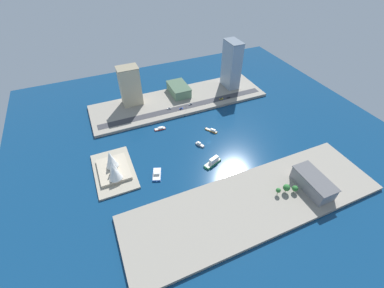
{
  "coord_description": "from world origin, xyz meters",
  "views": [
    {
      "loc": [
        -197.71,
        106.57,
        195.31
      ],
      "look_at": [
        0.73,
        20.83,
        3.19
      ],
      "focal_mm": 24.13,
      "sensor_mm": 36.0,
      "label": 1
    }
  ],
  "objects_px": {
    "taxi_yellow_cab": "(221,99)",
    "opera_landmark": "(113,166)",
    "water_taxi_orange": "(212,130)",
    "hatchback_blue": "(181,108)",
    "warehouse_low_gray": "(313,183)",
    "traffic_light_waterfront": "(186,107)",
    "catamaran_blue": "(157,174)",
    "office_block_beige": "(130,86)",
    "yacht_sleek_gray": "(200,145)",
    "tower_tall_glass": "(232,65)",
    "suv_black": "(228,98)",
    "sedan_silver": "(191,104)",
    "tugboat_red": "(160,129)",
    "ferry_green_doubledeck": "(213,162)",
    "terminal_long_green": "(179,89)",
    "van_white": "(169,109)"
  },
  "relations": [
    {
      "from": "warehouse_low_gray",
      "to": "water_taxi_orange",
      "type": "bearing_deg",
      "value": 21.41
    },
    {
      "from": "water_taxi_orange",
      "to": "traffic_light_waterfront",
      "type": "relative_size",
      "value": 2.3
    },
    {
      "from": "yacht_sleek_gray",
      "to": "water_taxi_orange",
      "type": "relative_size",
      "value": 0.79
    },
    {
      "from": "tower_tall_glass",
      "to": "traffic_light_waterfront",
      "type": "distance_m",
      "value": 95.02
    },
    {
      "from": "yacht_sleek_gray",
      "to": "warehouse_low_gray",
      "type": "distance_m",
      "value": 121.19
    },
    {
      "from": "tower_tall_glass",
      "to": "tugboat_red",
      "type": "bearing_deg",
      "value": 113.61
    },
    {
      "from": "warehouse_low_gray",
      "to": "traffic_light_waterfront",
      "type": "bearing_deg",
      "value": 19.17
    },
    {
      "from": "yacht_sleek_gray",
      "to": "water_taxi_orange",
      "type": "height_order",
      "value": "yacht_sleek_gray"
    },
    {
      "from": "catamaran_blue",
      "to": "van_white",
      "type": "bearing_deg",
      "value": -25.89
    },
    {
      "from": "taxi_yellow_cab",
      "to": "opera_landmark",
      "type": "bearing_deg",
      "value": 114.98
    },
    {
      "from": "yacht_sleek_gray",
      "to": "van_white",
      "type": "bearing_deg",
      "value": 6.49
    },
    {
      "from": "warehouse_low_gray",
      "to": "terminal_long_green",
      "type": "bearing_deg",
      "value": 13.86
    },
    {
      "from": "sedan_silver",
      "to": "suv_black",
      "type": "height_order",
      "value": "sedan_silver"
    },
    {
      "from": "sedan_silver",
      "to": "traffic_light_waterfront",
      "type": "height_order",
      "value": "traffic_light_waterfront"
    },
    {
      "from": "van_white",
      "to": "traffic_light_waterfront",
      "type": "relative_size",
      "value": 0.81
    },
    {
      "from": "tower_tall_glass",
      "to": "traffic_light_waterfront",
      "type": "relative_size",
      "value": 10.19
    },
    {
      "from": "office_block_beige",
      "to": "traffic_light_waterfront",
      "type": "distance_m",
      "value": 77.74
    },
    {
      "from": "catamaran_blue",
      "to": "water_taxi_orange",
      "type": "bearing_deg",
      "value": -63.41
    },
    {
      "from": "office_block_beige",
      "to": "traffic_light_waterfront",
      "type": "bearing_deg",
      "value": -125.91
    },
    {
      "from": "catamaran_blue",
      "to": "warehouse_low_gray",
      "type": "relative_size",
      "value": 0.46
    },
    {
      "from": "hatchback_blue",
      "to": "opera_landmark",
      "type": "distance_m",
      "value": 127.34
    },
    {
      "from": "warehouse_low_gray",
      "to": "suv_black",
      "type": "relative_size",
      "value": 9.48
    },
    {
      "from": "opera_landmark",
      "to": "sedan_silver",
      "type": "bearing_deg",
      "value": -55.84
    },
    {
      "from": "yacht_sleek_gray",
      "to": "van_white",
      "type": "relative_size",
      "value": 2.25
    },
    {
      "from": "ferry_green_doubledeck",
      "to": "tower_tall_glass",
      "type": "height_order",
      "value": "tower_tall_glass"
    },
    {
      "from": "warehouse_low_gray",
      "to": "traffic_light_waterfront",
      "type": "xyz_separation_m",
      "value": [
        167.26,
        58.16,
        -2.72
      ]
    },
    {
      "from": "tower_tall_glass",
      "to": "opera_landmark",
      "type": "distance_m",
      "value": 220.66
    },
    {
      "from": "water_taxi_orange",
      "to": "hatchback_blue",
      "type": "relative_size",
      "value": 3.43
    },
    {
      "from": "sedan_silver",
      "to": "opera_landmark",
      "type": "distance_m",
      "value": 142.55
    },
    {
      "from": "tugboat_red",
      "to": "traffic_light_waterfront",
      "type": "relative_size",
      "value": 2.2
    },
    {
      "from": "catamaran_blue",
      "to": "ferry_green_doubledeck",
      "type": "xyz_separation_m",
      "value": [
        -7.96,
        -58.65,
        1.07
      ]
    },
    {
      "from": "tower_tall_glass",
      "to": "taxi_yellow_cab",
      "type": "xyz_separation_m",
      "value": [
        -29.4,
        29.53,
        -32.21
      ]
    },
    {
      "from": "opera_landmark",
      "to": "van_white",
      "type": "bearing_deg",
      "value": -47.13
    },
    {
      "from": "office_block_beige",
      "to": "hatchback_blue",
      "type": "xyz_separation_m",
      "value": [
        -39.98,
        -54.96,
        -24.83
      ]
    },
    {
      "from": "catamaran_blue",
      "to": "sedan_silver",
      "type": "bearing_deg",
      "value": -38.44
    },
    {
      "from": "catamaran_blue",
      "to": "office_block_beige",
      "type": "relative_size",
      "value": 0.37
    },
    {
      "from": "yacht_sleek_gray",
      "to": "opera_landmark",
      "type": "bearing_deg",
      "value": 91.92
    },
    {
      "from": "catamaran_blue",
      "to": "hatchback_blue",
      "type": "xyz_separation_m",
      "value": [
        95.37,
        -63.85,
        2.84
      ]
    },
    {
      "from": "warehouse_low_gray",
      "to": "office_block_beige",
      "type": "relative_size",
      "value": 0.8
    },
    {
      "from": "tugboat_red",
      "to": "tower_tall_glass",
      "type": "xyz_separation_m",
      "value": [
        55.79,
        -127.62,
        35.49
      ]
    },
    {
      "from": "tugboat_red",
      "to": "tower_tall_glass",
      "type": "distance_m",
      "value": 143.74
    },
    {
      "from": "terminal_long_green",
      "to": "warehouse_low_gray",
      "type": "bearing_deg",
      "value": -166.14
    },
    {
      "from": "ferry_green_doubledeck",
      "to": "terminal_long_green",
      "type": "height_order",
      "value": "terminal_long_green"
    },
    {
      "from": "van_white",
      "to": "traffic_light_waterfront",
      "type": "bearing_deg",
      "value": -115.96
    },
    {
      "from": "tugboat_red",
      "to": "van_white",
      "type": "bearing_deg",
      "value": -35.96
    },
    {
      "from": "warehouse_low_gray",
      "to": "sedan_silver",
      "type": "bearing_deg",
      "value": 15.37
    },
    {
      "from": "tower_tall_glass",
      "to": "taxi_yellow_cab",
      "type": "height_order",
      "value": "tower_tall_glass"
    },
    {
      "from": "hatchback_blue",
      "to": "suv_black",
      "type": "relative_size",
      "value": 1.01
    },
    {
      "from": "warehouse_low_gray",
      "to": "opera_landmark",
      "type": "height_order",
      "value": "opera_landmark"
    },
    {
      "from": "opera_landmark",
      "to": "yacht_sleek_gray",
      "type": "bearing_deg",
      "value": -88.08
    }
  ]
}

